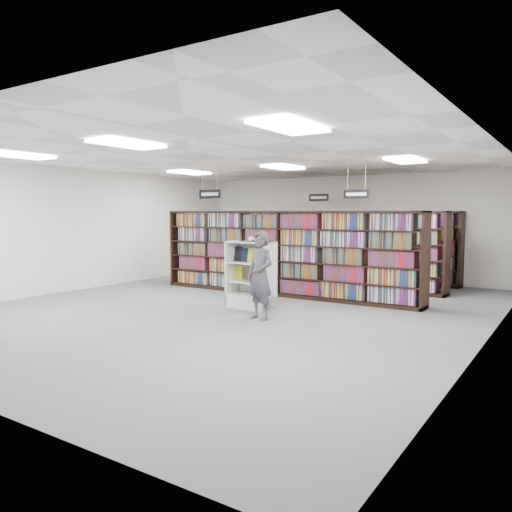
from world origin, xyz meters
The scene contains 20 objects.
floor centered at (0.00, 0.00, 0.00)m, with size 12.00×12.00×0.00m, color #56565B.
ceiling centered at (0.00, 0.00, 3.20)m, with size 10.00×12.00×0.10m, color white.
wall_back centered at (0.00, 6.00, 1.60)m, with size 10.00×0.10×3.20m, color white.
wall_left centered at (-5.00, 0.00, 1.60)m, with size 0.10×12.00×3.20m, color white.
wall_right centered at (5.00, 0.00, 1.60)m, with size 0.10×12.00×3.20m, color white.
bookshelf_row_near centered at (0.00, 2.00, 1.05)m, with size 7.00×0.60×2.10m.
bookshelf_row_mid centered at (0.00, 4.00, 1.05)m, with size 7.00×0.60×2.10m.
bookshelf_row_far centered at (0.00, 5.70, 1.05)m, with size 7.00×0.60×2.10m.
aisle_sign_left centered at (-1.50, 1.00, 2.53)m, with size 0.65×0.02×0.80m.
aisle_sign_right centered at (1.50, 3.00, 2.53)m, with size 0.65×0.02×0.80m.
aisle_sign_center centered at (-0.50, 5.00, 2.53)m, with size 0.65×0.02×0.80m.
troffer_front_left centered at (-3.00, -3.00, 3.16)m, with size 0.60×1.20×0.04m, color white.
troffer_front_center centered at (0.00, -3.00, 3.16)m, with size 0.60×1.20×0.04m, color white.
troffer_front_right centered at (3.00, -3.00, 3.16)m, with size 0.60×1.20×0.04m, color white.
troffer_back_left centered at (-3.00, 2.00, 3.16)m, with size 0.60×1.20×0.04m, color white.
troffer_back_center centered at (0.00, 2.00, 3.16)m, with size 0.60×1.20×0.04m, color white.
troffer_back_right centered at (3.00, 2.00, 3.16)m, with size 0.60×1.20×0.04m, color white.
endcap_display centered at (0.30, 0.17, 0.48)m, with size 1.05×0.56×1.45m.
open_book centered at (0.38, 0.17, 1.48)m, with size 0.67×0.40×0.13m.
shopper centered at (1.07, -0.70, 0.85)m, with size 0.62×0.41×1.71m, color #534E59.
Camera 1 is at (6.21, -8.69, 2.06)m, focal length 35.00 mm.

